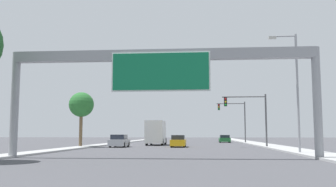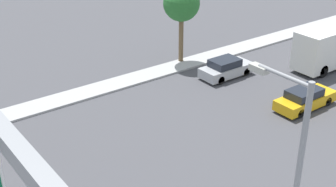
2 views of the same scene
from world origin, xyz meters
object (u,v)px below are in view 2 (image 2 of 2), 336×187
(car_far_center, at_px, (305,99))
(truck_box_primary, at_px, (329,48))
(car_far_right, at_px, (226,68))
(palm_tree_background, at_px, (181,4))

(car_far_center, xyz_separation_m, truck_box_primary, (-3.50, 7.18, 1.02))
(car_far_right, xyz_separation_m, car_far_center, (7.00, 0.71, -0.02))
(palm_tree_background, bearing_deg, car_far_center, 8.39)
(car_far_right, bearing_deg, palm_tree_background, -167.55)
(truck_box_primary, xyz_separation_m, palm_tree_background, (-7.91, -8.86, 3.27))
(truck_box_primary, bearing_deg, car_far_center, -64.00)
(car_far_center, height_order, palm_tree_background, palm_tree_background)
(car_far_center, bearing_deg, truck_box_primary, 116.00)
(car_far_right, height_order, car_far_center, car_far_right)
(car_far_right, bearing_deg, truck_box_primary, 66.06)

